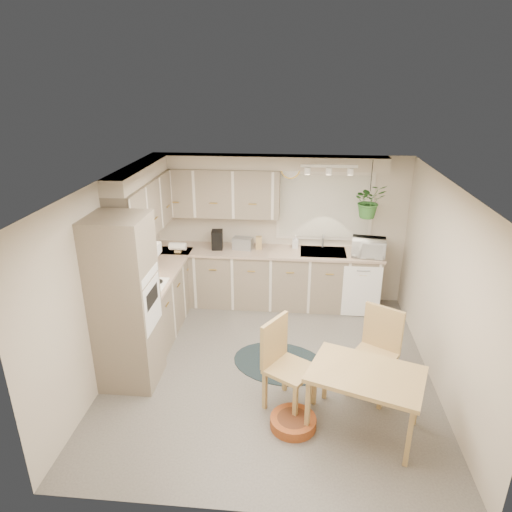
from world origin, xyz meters
name	(u,v)px	position (x,y,z in m)	size (l,w,h in m)	color
floor	(270,368)	(0.00, 0.00, 0.00)	(4.20, 4.20, 0.00)	slate
ceiling	(273,184)	(0.00, 0.00, 2.40)	(4.20, 4.20, 0.00)	white
wall_back	(280,229)	(0.00, 2.10, 1.20)	(4.00, 0.04, 2.40)	beige
wall_front	(255,399)	(0.00, -2.10, 1.20)	(4.00, 0.04, 2.40)	beige
wall_left	(109,277)	(-2.00, 0.00, 1.20)	(0.04, 4.20, 2.40)	beige
wall_right	(444,290)	(2.00, 0.00, 1.20)	(0.04, 4.20, 2.40)	beige
base_cab_left	(159,300)	(-1.70, 0.88, 0.45)	(0.60, 1.85, 0.90)	gray
base_cab_back	(265,278)	(-0.20, 1.80, 0.45)	(3.60, 0.60, 0.90)	gray
counter_left	(157,271)	(-1.69, 0.88, 0.92)	(0.64, 1.89, 0.04)	tan
counter_back	(266,252)	(-0.20, 1.79, 0.92)	(3.64, 0.64, 0.04)	tan
oven_stack	(125,303)	(-1.68, -0.38, 1.05)	(0.65, 0.65, 2.10)	gray
wall_oven_face	(152,304)	(-1.35, -0.38, 1.05)	(0.02, 0.56, 0.58)	white
upper_cab_left	(145,207)	(-1.82, 1.00, 1.83)	(0.35, 2.00, 0.75)	gray
upper_cab_back	(215,192)	(-1.00, 1.93, 1.83)	(2.00, 0.35, 0.75)	gray
soffit_left	(140,172)	(-1.85, 1.00, 2.30)	(0.30, 2.00, 0.20)	beige
soffit_back	(267,162)	(-0.20, 1.95, 2.30)	(3.60, 0.30, 0.20)	beige
cooktop	(144,287)	(-1.68, 0.30, 0.94)	(0.52, 0.58, 0.02)	white
range_hood	(140,254)	(-1.70, 0.30, 1.40)	(0.40, 0.60, 0.14)	white
window_blinds	(325,207)	(0.70, 2.07, 1.60)	(1.40, 0.02, 1.00)	silver
window_frame	(324,206)	(0.70, 2.08, 1.60)	(1.50, 0.02, 1.10)	beige
sink	(323,254)	(0.70, 1.80, 0.90)	(0.70, 0.48, 0.10)	#989B9F
dishwasher_front	(361,292)	(1.30, 1.49, 0.42)	(0.58, 0.01, 0.83)	white
track_light_bar	(329,166)	(0.70, 1.55, 2.33)	(0.80, 0.04, 0.04)	white
wall_clock	(290,169)	(0.15, 2.07, 2.18)	(0.30, 0.30, 0.03)	gold
dining_table	(364,401)	(1.03, -0.98, 0.35)	(1.12, 0.75, 0.71)	tan
chair_left	(290,367)	(0.26, -0.70, 0.52)	(0.49, 0.49, 1.05)	tan
chair_back	(374,355)	(1.21, -0.37, 0.52)	(0.49, 0.49, 1.04)	tan
braided_rug	(280,363)	(0.12, 0.12, 0.01)	(1.25, 0.94, 0.01)	black
pet_bed	(293,422)	(0.31, -1.03, 0.06)	(0.50, 0.50, 0.11)	#A64721
microwave	(369,245)	(1.38, 1.70, 1.11)	(0.50, 0.28, 0.34)	white
soap_bottle	(295,245)	(0.26, 1.95, 0.99)	(0.09, 0.21, 0.10)	white
hanging_plant	(369,205)	(1.32, 1.70, 1.75)	(0.46, 0.51, 0.40)	#30692A
coffee_maker	(217,240)	(-0.97, 1.80, 1.09)	(0.17, 0.21, 0.30)	black
toaster	(243,243)	(-0.57, 1.82, 1.03)	(0.31, 0.18, 0.19)	#989B9F
knife_block	(259,243)	(-0.31, 1.85, 1.04)	(0.09, 0.09, 0.21)	tan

